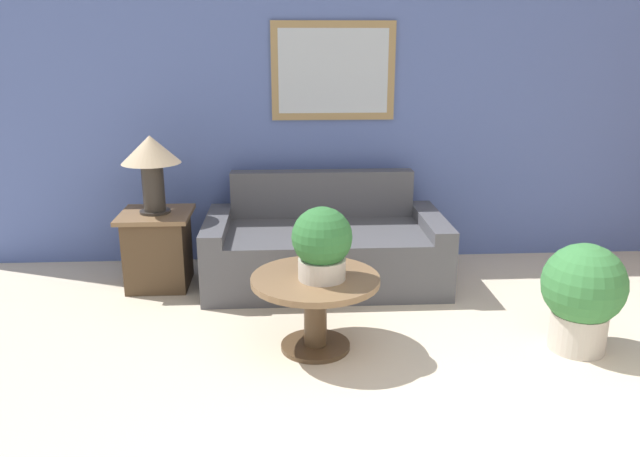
% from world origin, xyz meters
% --- Properties ---
extents(wall_back, '(7.89, 0.09, 2.60)m').
position_xyz_m(wall_back, '(-0.01, 3.34, 1.31)').
color(wall_back, '#5166A8').
rests_on(wall_back, ground_plane).
extents(couch_main, '(1.92, 0.99, 0.85)m').
position_xyz_m(couch_main, '(-0.69, 2.72, 0.28)').
color(couch_main, '#4C4C51').
rests_on(couch_main, ground_plane).
extents(coffee_table, '(0.82, 0.82, 0.50)m').
position_xyz_m(coffee_table, '(-0.83, 1.54, 0.36)').
color(coffee_table, '#4C3823').
rests_on(coffee_table, ground_plane).
extents(side_table, '(0.55, 0.55, 0.61)m').
position_xyz_m(side_table, '(-2.03, 2.71, 0.31)').
color(side_table, '#4C3823').
rests_on(side_table, ground_plane).
extents(table_lamp, '(0.46, 0.46, 0.61)m').
position_xyz_m(table_lamp, '(-2.03, 2.71, 1.05)').
color(table_lamp, '#2D2823').
rests_on(table_lamp, side_table).
extents(potted_plant_on_table, '(0.37, 0.37, 0.46)m').
position_xyz_m(potted_plant_on_table, '(-0.79, 1.51, 0.73)').
color(potted_plant_on_table, beige).
rests_on(potted_plant_on_table, coffee_table).
extents(potted_plant_floor, '(0.52, 0.52, 0.71)m').
position_xyz_m(potted_plant_floor, '(0.86, 1.44, 0.39)').
color(potted_plant_floor, beige).
rests_on(potted_plant_floor, ground_plane).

